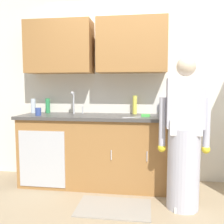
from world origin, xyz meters
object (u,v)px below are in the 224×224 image
person_at_sink (184,145)px  bottle_dish_liquid (48,106)px  sponge (146,115)px  bottle_water_tall (163,107)px  knife_on_counter (131,117)px  sink (73,116)px  bottle_soap (33,106)px  bottle_cleaner_spray (135,105)px  cup_by_sink (38,112)px

person_at_sink → bottle_dish_liquid: 1.97m
sponge → bottle_water_tall: bearing=53.2°
knife_on_counter → bottle_dish_liquid: bearing=-47.0°
sink → bottle_dish_liquid: sink is taller
person_at_sink → sponge: size_ratio=14.73×
person_at_sink → bottle_soap: 2.15m
bottle_cleaner_spray → cup_by_sink: size_ratio=2.51×
person_at_sink → bottle_dish_liquid: bearing=158.6°
bottle_water_tall → cup_by_sink: (-1.62, -0.38, -0.05)m
bottle_soap → sink: bearing=-12.3°
bottle_water_tall → bottle_dish_liquid: 1.62m
cup_by_sink → sponge: (1.39, 0.07, -0.04)m
bottle_water_tall → cup_by_sink: bearing=-166.9°
person_at_sink → sponge: person_at_sink is taller
bottle_cleaner_spray → person_at_sink: bearing=-52.8°
bottle_soap → bottle_cleaner_spray: bearing=2.7°
knife_on_counter → person_at_sink: bearing=120.5°
bottle_soap → sponge: (1.60, -0.22, -0.09)m
bottle_water_tall → sponge: size_ratio=1.78×
bottle_soap → sponge: bearing=-7.9°
sink → bottle_water_tall: sink is taller
person_at_sink → bottle_cleaner_spray: (-0.56, 0.74, 0.38)m
person_at_sink → bottle_cleaner_spray: person_at_sink is taller
sink → cup_by_sink: (-0.43, -0.16, 0.07)m
person_at_sink → bottle_cleaner_spray: bearing=127.2°
bottle_soap → bottle_water_tall: 1.83m
knife_on_counter → sponge: 0.21m
bottle_water_tall → sponge: bottle_water_tall is taller
cup_by_sink → sponge: size_ratio=0.92×
bottle_cleaner_spray → bottle_dish_liquid: 1.24m
bottle_dish_liquid → bottle_soap: bearing=-170.8°
bottle_soap → bottle_water_tall: bearing=2.6°
cup_by_sink → bottle_dish_liquid: bearing=90.5°
bottle_dish_liquid → cup_by_sink: size_ratio=2.07×
bottle_dish_liquid → cup_by_sink: (0.00, -0.33, -0.05)m
bottle_water_tall → bottle_dish_liquid: bottle_dish_liquid is taller
bottle_dish_liquid → knife_on_counter: (1.22, -0.38, -0.10)m
bottle_soap → bottle_cleaner_spray: 1.45m
bottle_water_tall → bottle_cleaner_spray: (-0.38, -0.01, 0.03)m
bottle_dish_liquid → sponge: 1.42m
sink → bottle_cleaner_spray: bearing=14.4°
bottle_water_tall → bottle_soap: bearing=-177.4°
knife_on_counter → sponge: sponge is taller
bottle_soap → knife_on_counter: bearing=-13.5°
bottle_soap → cup_by_sink: bearing=-54.9°
bottle_soap → knife_on_counter: bottle_soap is taller
sink → bottle_dish_liquid: bearing=158.2°
cup_by_sink → bottle_soap: bearing=125.1°
bottle_soap → knife_on_counter: 1.47m
person_at_sink → knife_on_counter: size_ratio=6.75×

